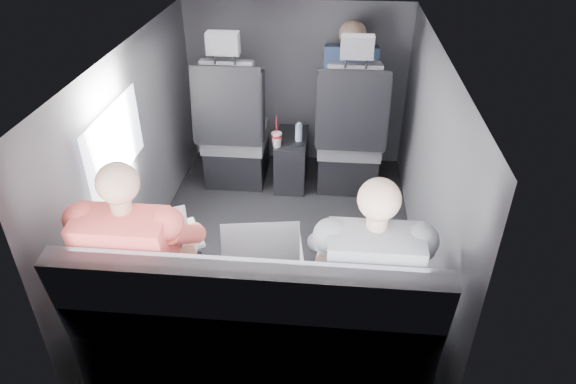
# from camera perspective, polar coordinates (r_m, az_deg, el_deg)

# --- Properties ---
(floor) EXTENTS (2.60, 2.60, 0.00)m
(floor) POSITION_cam_1_polar(r_m,az_deg,el_deg) (3.52, -0.85, -6.10)
(floor) COLOR black
(floor) RESTS_ON ground
(ceiling) EXTENTS (2.60, 2.60, 0.00)m
(ceiling) POSITION_cam_1_polar(r_m,az_deg,el_deg) (2.88, -1.07, 15.43)
(ceiling) COLOR #B2B2AD
(ceiling) RESTS_ON panel_back
(panel_left) EXTENTS (0.02, 2.60, 1.35)m
(panel_left) POSITION_cam_1_polar(r_m,az_deg,el_deg) (3.36, -16.45, 4.12)
(panel_left) COLOR #56565B
(panel_left) RESTS_ON floor
(panel_right) EXTENTS (0.02, 2.60, 1.35)m
(panel_right) POSITION_cam_1_polar(r_m,az_deg,el_deg) (3.19, 15.37, 2.74)
(panel_right) COLOR #56565B
(panel_right) RESTS_ON floor
(panel_front) EXTENTS (1.80, 0.02, 1.35)m
(panel_front) POSITION_cam_1_polar(r_m,az_deg,el_deg) (4.33, 0.93, 11.83)
(panel_front) COLOR #56565B
(panel_front) RESTS_ON floor
(panel_back) EXTENTS (1.80, 0.02, 1.35)m
(panel_back) POSITION_cam_1_polar(r_m,az_deg,el_deg) (2.11, -4.83, -13.53)
(panel_back) COLOR #56565B
(panel_back) RESTS_ON floor
(side_window) EXTENTS (0.02, 0.75, 0.42)m
(side_window) POSITION_cam_1_polar(r_m,az_deg,el_deg) (3.01, -18.63, 5.18)
(side_window) COLOR white
(side_window) RESTS_ON panel_left
(seatbelt) EXTENTS (0.35, 0.11, 0.59)m
(seatbelt) POSITION_cam_1_polar(r_m,az_deg,el_deg) (3.69, 7.25, 9.93)
(seatbelt) COLOR black
(seatbelt) RESTS_ON front_seat_right
(front_seat_left) EXTENTS (0.52, 0.58, 1.26)m
(front_seat_left) POSITION_cam_1_polar(r_m,az_deg,el_deg) (4.07, -5.98, 6.10)
(front_seat_left) COLOR black
(front_seat_left) RESTS_ON floor
(front_seat_right) EXTENTS (0.52, 0.58, 1.26)m
(front_seat_right) POSITION_cam_1_polar(r_m,az_deg,el_deg) (4.01, 6.83, 5.56)
(front_seat_right) COLOR black
(front_seat_right) RESTS_ON floor
(center_console) EXTENTS (0.24, 0.48, 0.41)m
(center_console) POSITION_cam_1_polar(r_m,az_deg,el_deg) (4.14, 0.41, 3.64)
(center_console) COLOR black
(center_console) RESTS_ON floor
(rear_bench) EXTENTS (1.60, 0.57, 0.92)m
(rear_bench) POSITION_cam_1_polar(r_m,az_deg,el_deg) (2.54, -3.54, -15.48)
(rear_bench) COLOR slate
(rear_bench) RESTS_ON floor
(soda_cup) EXTENTS (0.08, 0.08, 0.25)m
(soda_cup) POSITION_cam_1_polar(r_m,az_deg,el_deg) (3.88, -1.27, 5.91)
(soda_cup) COLOR white
(soda_cup) RESTS_ON center_console
(water_bottle) EXTENTS (0.06, 0.06, 0.16)m
(water_bottle) POSITION_cam_1_polar(r_m,az_deg,el_deg) (3.95, 1.20, 6.57)
(water_bottle) COLOR #99BBD0
(water_bottle) RESTS_ON center_console
(laptop_white) EXTENTS (0.43, 0.47, 0.26)m
(laptop_white) POSITION_cam_1_polar(r_m,az_deg,el_deg) (2.62, -13.98, -5.09)
(laptop_white) COLOR silver
(laptop_white) RESTS_ON passenger_rear_left
(laptop_silver) EXTENTS (0.39, 0.37, 0.25)m
(laptop_silver) POSITION_cam_1_polar(r_m,az_deg,el_deg) (2.49, -2.68, -6.26)
(laptop_silver) COLOR #B1B1B6
(laptop_silver) RESTS_ON rear_bench
(laptop_black) EXTENTS (0.38, 0.40, 0.23)m
(laptop_black) POSITION_cam_1_polar(r_m,az_deg,el_deg) (2.47, 7.74, -7.04)
(laptop_black) COLOR black
(laptop_black) RESTS_ON passenger_rear_right
(passenger_rear_left) EXTENTS (0.50, 0.62, 1.21)m
(passenger_rear_left) POSITION_cam_1_polar(r_m,az_deg,el_deg) (2.51, -15.63, -7.63)
(passenger_rear_left) COLOR #343439
(passenger_rear_left) RESTS_ON rear_bench
(passenger_rear_right) EXTENTS (0.48, 0.61, 1.20)m
(passenger_rear_right) POSITION_cam_1_polar(r_m,az_deg,el_deg) (2.38, 8.84, -9.44)
(passenger_rear_right) COLOR navy
(passenger_rear_right) RESTS_ON rear_bench
(passenger_front_right) EXTENTS (0.41, 0.41, 0.83)m
(passenger_front_right) POSITION_cam_1_polar(r_m,az_deg,el_deg) (4.10, 6.83, 11.60)
(passenger_front_right) COLOR navy
(passenger_front_right) RESTS_ON front_seat_right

